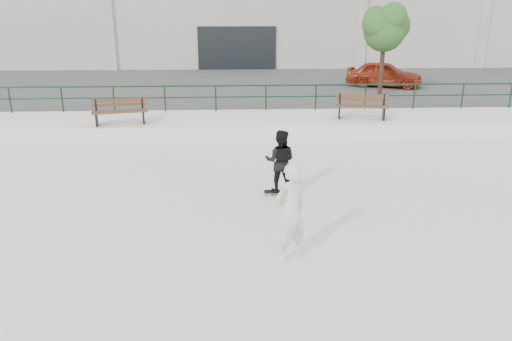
{
  "coord_description": "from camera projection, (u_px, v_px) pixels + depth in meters",
  "views": [
    {
      "loc": [
        -0.33,
        -8.9,
        4.59
      ],
      "look_at": [
        0.18,
        2.0,
        0.92
      ],
      "focal_mm": 35.0,
      "sensor_mm": 36.0,
      "label": 1
    }
  ],
  "objects": [
    {
      "name": "railing",
      "position": [
        241.0,
        92.0,
        19.74
      ],
      "size": [
        28.0,
        0.06,
        1.03
      ],
      "color": "#13351C",
      "rests_on": "ledge"
    },
    {
      "name": "parking_strip",
      "position": [
        239.0,
        88.0,
        26.87
      ],
      "size": [
        60.0,
        14.0,
        0.5
      ],
      "primitive_type": "cube",
      "color": "#3E3E3E",
      "rests_on": "ground"
    },
    {
      "name": "ground",
      "position": [
        252.0,
        246.0,
        9.91
      ],
      "size": [
        120.0,
        120.0,
        0.0
      ],
      "primitive_type": "plane",
      "color": "silver",
      "rests_on": "ground"
    },
    {
      "name": "tree",
      "position": [
        385.0,
        26.0,
        22.41
      ],
      "size": [
        2.33,
        2.07,
        4.14
      ],
      "color": "#3E271F",
      "rests_on": "parking_strip"
    },
    {
      "name": "ledge",
      "position": [
        242.0,
        124.0,
        18.82
      ],
      "size": [
        30.0,
        3.0,
        0.5
      ],
      "primitive_type": "cube",
      "color": "silver",
      "rests_on": "ground"
    },
    {
      "name": "seated_skater",
      "position": [
        290.0,
        212.0,
        9.17
      ],
      "size": [
        0.83,
        0.75,
        1.9
      ],
      "primitive_type": "imported",
      "rotation": [
        0.0,
        0.0,
        3.7
      ],
      "color": "silver",
      "rests_on": "ground"
    },
    {
      "name": "commercial_building",
      "position": [
        235.0,
        3.0,
        38.74
      ],
      "size": [
        44.2,
        16.33,
        8.0
      ],
      "color": "silver",
      "rests_on": "ground"
    },
    {
      "name": "standing_skater",
      "position": [
        280.0,
        161.0,
        12.31
      ],
      "size": [
        0.88,
        0.75,
        1.58
      ],
      "primitive_type": "imported",
      "rotation": [
        0.0,
        0.0,
        2.92
      ],
      "color": "black",
      "rests_on": "skateboard"
    },
    {
      "name": "skateboard",
      "position": [
        280.0,
        192.0,
        12.57
      ],
      "size": [
        0.78,
        0.22,
        0.09
      ],
      "rotation": [
        0.0,
        0.0,
        0.01
      ],
      "color": "black",
      "rests_on": "ground"
    },
    {
      "name": "bench_right",
      "position": [
        362.0,
        107.0,
        18.5
      ],
      "size": [
        2.02,
        0.95,
        0.9
      ],
      "rotation": [
        0.0,
        0.0,
        -0.21
      ],
      "color": "#54381C",
      "rests_on": "ledge"
    },
    {
      "name": "red_car",
      "position": [
        384.0,
        74.0,
        25.51
      ],
      "size": [
        4.07,
        2.77,
        1.29
      ],
      "primitive_type": "imported",
      "rotation": [
        0.0,
        0.0,
        1.2
      ],
      "color": "maroon",
      "rests_on": "parking_strip"
    },
    {
      "name": "bench_left",
      "position": [
        120.0,
        112.0,
        17.64
      ],
      "size": [
        1.99,
        0.92,
        0.89
      ],
      "rotation": [
        0.0,
        0.0,
        0.2
      ],
      "color": "#54381C",
      "rests_on": "ledge"
    }
  ]
}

